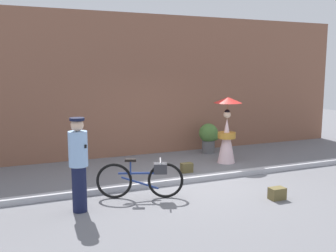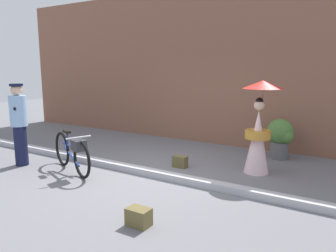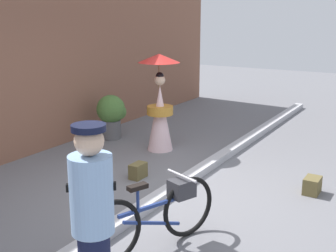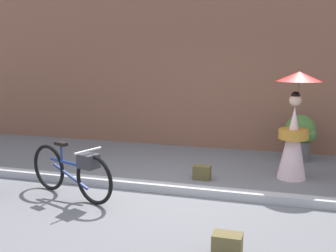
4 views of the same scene
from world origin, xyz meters
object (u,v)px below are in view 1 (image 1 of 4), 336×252
bicycle_near_officer (143,178)px  person_with_parasol (227,130)px  person_officer (78,162)px  potted_plant_by_door (209,136)px  backpack_on_pavement (187,168)px  backpack_spare (277,193)px

bicycle_near_officer → person_with_parasol: person_with_parasol is taller
person_with_parasol → person_officer: bearing=-154.1°
bicycle_near_officer → potted_plant_by_door: 4.51m
bicycle_near_officer → backpack_on_pavement: bicycle_near_officer is taller
person_with_parasol → potted_plant_by_door: person_with_parasol is taller
person_officer → backpack_spare: size_ratio=5.51×
person_officer → person_with_parasol: person_with_parasol is taller
potted_plant_by_door → backpack_spare: bearing=-100.7°
person_officer → person_with_parasol: bearing=25.9°
person_officer → person_with_parasol: size_ratio=0.95×
potted_plant_by_door → backpack_on_pavement: size_ratio=3.13×
potted_plant_by_door → backpack_spare: potted_plant_by_door is taller
person_officer → person_with_parasol: (4.37, 2.13, -0.02)m
backpack_on_pavement → backpack_spare: bearing=-72.3°
person_officer → potted_plant_by_door: size_ratio=1.88×
potted_plant_by_door → backpack_on_pavement: 2.41m
backpack_spare → person_officer: bearing=166.8°
potted_plant_by_door → person_officer: bearing=-143.2°
bicycle_near_officer → potted_plant_by_door: potted_plant_by_door is taller
person_with_parasol → backpack_spare: (-0.66, -3.00, -0.77)m
backpack_on_pavement → backpack_spare: 2.61m
bicycle_near_officer → person_officer: 1.41m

